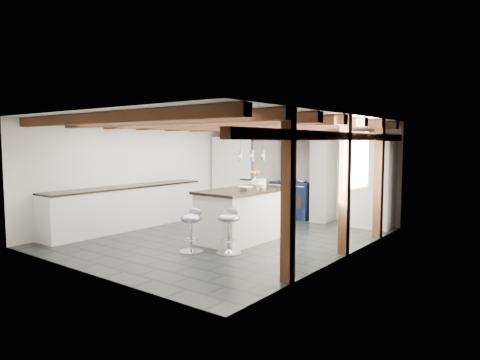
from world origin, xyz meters
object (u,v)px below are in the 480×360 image
Objects in this scene: kitchen_island at (245,214)px; bar_stool_far at (192,225)px; range_cooker at (293,199)px; bar_stool_near at (229,225)px.

kitchen_island is 1.35m from bar_stool_far.
kitchen_island reaches higher than range_cooker.
kitchen_island is 2.65× the size of bar_stool_far.
range_cooker is at bearing 101.58° from kitchen_island.
kitchen_island is 2.54× the size of bar_stool_near.
range_cooker reaches higher than bar_stool_near.
bar_stool_far is (0.34, -3.94, -0.00)m from range_cooker.
bar_stool_far is at bearing -85.05° from range_cooker.
bar_stool_near is at bearing -65.36° from kitchen_island.
bar_stool_near is at bearing 20.87° from bar_stool_far.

